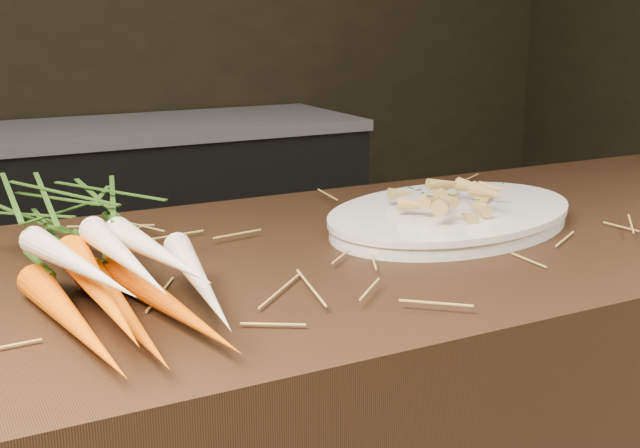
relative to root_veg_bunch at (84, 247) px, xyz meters
The scene contains 6 objects.
back_counter 2.01m from the root_veg_bunch, 76.38° to the left, with size 1.82×0.62×0.84m.
straw_bedding 0.16m from the root_veg_bunch, ahead, with size 1.40×0.60×0.02m, color #A3893D, non-canonical shape.
root_veg_bunch is the anchor object (origin of this frame).
serving_platter 0.57m from the root_veg_bunch, ahead, with size 0.46×0.30×0.02m, color white, non-canonical shape.
roasted_veg_heap 0.57m from the root_veg_bunch, ahead, with size 0.22×0.16×0.05m, color #A2783C, non-canonical shape.
serving_fork 0.74m from the root_veg_bunch, ahead, with size 0.02×0.17×0.00m, color silver.
Camera 1 is at (-0.33, -0.67, 1.23)m, focal length 45.00 mm.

